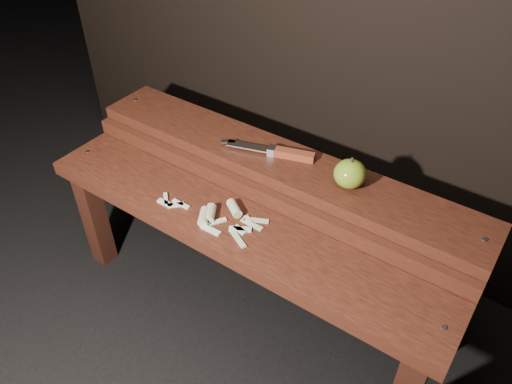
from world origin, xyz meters
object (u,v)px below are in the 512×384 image
Objects in this scene: bench_front_tier at (230,243)px; bench_rear_tier at (277,182)px; knife at (282,153)px; apple at (350,174)px.

bench_rear_tier reaches higher than bench_front_tier.
knife reaches higher than bench_front_tier.
bench_front_tier is at bearing -90.87° from knife.
bench_front_tier is 4.48× the size of knife.
bench_rear_tier is at bearing -178.85° from apple.
bench_rear_tier is at bearing 90.00° from bench_front_tier.
apple is at bearing 47.15° from bench_front_tier.
apple is 0.21m from knife.
bench_front_tier is 13.82× the size of apple.
apple is 0.32× the size of knife.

